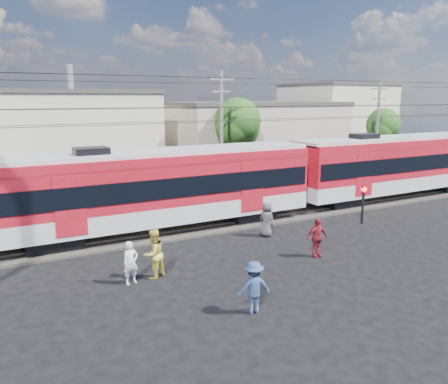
% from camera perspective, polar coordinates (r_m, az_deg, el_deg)
% --- Properties ---
extents(ground, '(120.00, 120.00, 0.00)m').
position_cam_1_polar(ground, '(16.16, 5.49, -12.24)').
color(ground, black).
rests_on(ground, ground).
extents(track_bed, '(70.00, 3.40, 0.12)m').
position_cam_1_polar(track_bed, '(22.81, -5.61, -4.71)').
color(track_bed, '#2D2823').
rests_on(track_bed, ground).
extents(rail_near, '(70.00, 0.12, 0.12)m').
position_cam_1_polar(rail_near, '(22.11, -4.87, -4.92)').
color(rail_near, '#59544C').
rests_on(rail_near, track_bed).
extents(rail_far, '(70.00, 0.12, 0.12)m').
position_cam_1_polar(rail_far, '(23.44, -6.31, -3.95)').
color(rail_far, '#59544C').
rests_on(rail_far, track_bed).
extents(commuter_train, '(50.30, 3.08, 4.17)m').
position_cam_1_polar(commuter_train, '(21.93, -7.90, 0.86)').
color(commuter_train, black).
rests_on(commuter_train, ground).
extents(building_midwest, '(12.24, 12.24, 7.30)m').
position_cam_1_polar(building_midwest, '(39.84, -18.98, 7.21)').
color(building_midwest, beige).
rests_on(building_midwest, ground).
extents(building_mideast, '(16.32, 10.20, 6.30)m').
position_cam_1_polar(building_mideast, '(42.63, 3.66, 7.45)').
color(building_mideast, tan).
rests_on(building_mideast, ground).
extents(building_east, '(10.20, 10.20, 8.30)m').
position_cam_1_polar(building_east, '(54.17, 14.30, 9.17)').
color(building_east, beige).
rests_on(building_east, ground).
extents(utility_pole_mid, '(1.80, 0.24, 8.50)m').
position_cam_1_polar(utility_pole_mid, '(30.78, -0.34, 8.22)').
color(utility_pole_mid, slate).
rests_on(utility_pole_mid, ground).
extents(utility_pole_east, '(1.80, 0.24, 8.00)m').
position_cam_1_polar(utility_pole_east, '(38.57, 19.37, 7.96)').
color(utility_pole_east, slate).
rests_on(utility_pole_east, ground).
extents(tree_near, '(3.82, 3.64, 6.72)m').
position_cam_1_polar(tree_near, '(35.01, 1.98, 8.90)').
color(tree_near, '#382619').
rests_on(tree_near, ground).
extents(tree_far, '(3.36, 3.12, 5.76)m').
position_cam_1_polar(tree_far, '(43.76, 20.15, 7.95)').
color(tree_far, '#382619').
rests_on(tree_far, ground).
extents(pedestrian_a, '(0.65, 0.49, 1.61)m').
position_cam_1_polar(pedestrian_a, '(16.43, -12.08, -9.02)').
color(pedestrian_a, silver).
rests_on(pedestrian_a, ground).
extents(pedestrian_b, '(1.15, 1.06, 1.90)m').
position_cam_1_polar(pedestrian_b, '(16.70, -9.17, -7.99)').
color(pedestrian_b, gold).
rests_on(pedestrian_b, ground).
extents(pedestrian_c, '(1.21, 0.84, 1.71)m').
position_cam_1_polar(pedestrian_c, '(14.03, 3.92, -12.32)').
color(pedestrian_c, navy).
rests_on(pedestrian_c, ground).
extents(pedestrian_d, '(1.02, 0.44, 1.72)m').
position_cam_1_polar(pedestrian_d, '(19.05, 12.03, -5.84)').
color(pedestrian_d, maroon).
rests_on(pedestrian_d, ground).
extents(pedestrian_e, '(0.84, 0.99, 1.71)m').
position_cam_1_polar(pedestrian_e, '(21.48, 5.58, -3.57)').
color(pedestrian_e, '#46464A').
rests_on(pedestrian_e, ground).
extents(car_silver, '(4.57, 2.36, 1.49)m').
position_cam_1_polar(car_silver, '(39.07, 22.85, 2.51)').
color(car_silver, silver).
rests_on(car_silver, ground).
extents(crossing_signal, '(0.30, 0.30, 2.09)m').
position_cam_1_polar(crossing_signal, '(24.49, 17.74, -0.70)').
color(crossing_signal, black).
rests_on(crossing_signal, ground).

